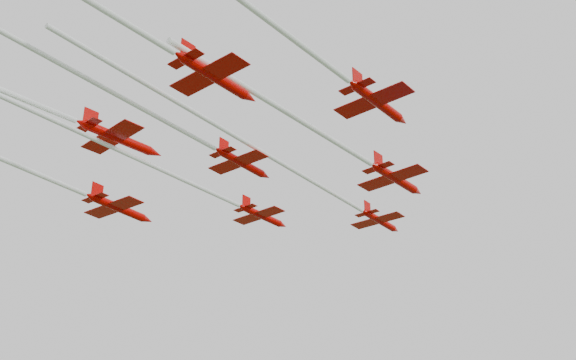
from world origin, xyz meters
The scene contains 8 objects.
jet_lead centered at (-3.10, 5.82, 55.46)m, with size 10.81×64.38×2.44m.
jet_row2_left centered at (-16.61, -3.75, 54.85)m, with size 11.78×58.40×2.44m.
jet_row2_right centered at (5.57, 2.04, 55.20)m, with size 11.17×45.31×2.81m.
jet_row3_left centered at (-30.52, -16.09, 54.22)m, with size 9.69×57.37×2.83m.
jet_row3_mid centered at (-8.86, -21.10, 54.49)m, with size 10.57×61.29×2.38m.
jet_row3_right centered at (10.41, -24.91, 55.36)m, with size 13.15×66.18×2.66m.
jet_row4_left centered at (-20.52, -27.77, 56.02)m, with size 15.91×54.81×2.83m.
jet_row4_right centered at (-0.03, -33.37, 54.24)m, with size 11.60×51.46×2.67m.
Camera 1 is at (39.46, -69.24, 13.38)m, focal length 45.00 mm.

